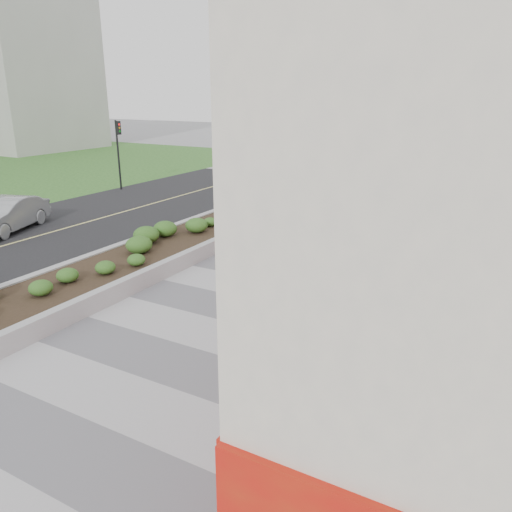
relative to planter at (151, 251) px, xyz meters
The scene contains 10 objects.
ground 8.91m from the planter, 51.84° to the right, with size 160.00×160.00×0.00m, color gray.
walkway 6.81m from the planter, 36.03° to the right, with size 8.00×36.00×0.01m, color #A8A8AD.
planter is the anchor object (origin of this frame).
street 6.51m from the planter, behind, with size 10.00×40.00×0.00m, color black.
traffic_signal_near 10.90m from the planter, 99.35° to the left, with size 0.33×0.28×4.20m.
traffic_signal_far 15.00m from the planter, 137.54° to the left, with size 0.33×0.28×4.20m.
distant_bldg_north_l 48.95m from the planter, 89.40° to the left, with size 16.00×12.00×20.00m, color #ADAAA3.
manhole_cover 7.22m from the planter, 33.69° to the right, with size 0.44×0.44×0.01m, color #595654.
skateboarder 6.54m from the planter, 46.38° to the left, with size 0.61×0.74×1.57m.
car_silver 8.31m from the planter, behind, with size 1.54×4.41×1.45m, color #9FA2A6.
Camera 1 is at (5.99, -5.93, 5.82)m, focal length 35.00 mm.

